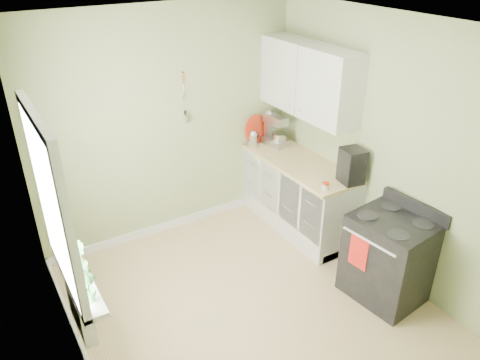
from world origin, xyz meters
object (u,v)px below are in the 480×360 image
stove (388,257)px  coffee_maker (352,167)px  stand_mixer (275,131)px  kettle (252,139)px

stove → coffee_maker: (0.15, 0.78, 0.64)m
stand_mixer → kettle: (-0.28, 0.09, -0.08)m
stand_mixer → kettle: 0.31m
kettle → coffee_maker: coffee_maker is taller
kettle → coffee_maker: (0.38, -1.36, 0.08)m
stove → stand_mixer: (0.05, 2.05, 0.64)m
kettle → coffee_maker: bearing=-74.3°
stove → coffee_maker: coffee_maker is taller
stand_mixer → coffee_maker: stand_mixer is taller
kettle → stove: bearing=-83.9°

